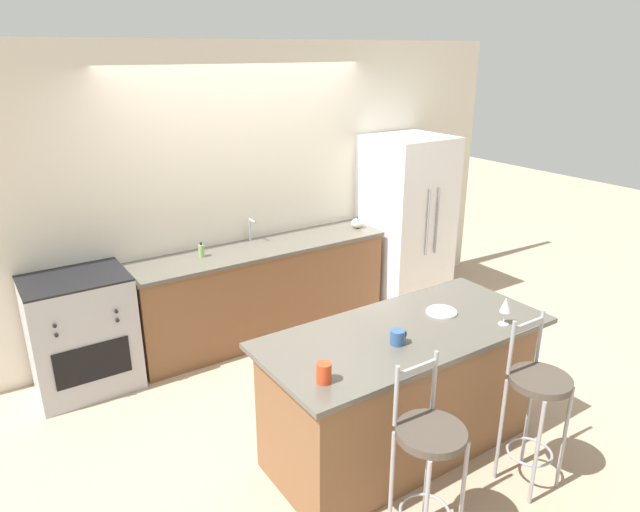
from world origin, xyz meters
TOP-DOWN VIEW (x-y plane):
  - ground_plane at (0.00, 0.00)m, footprint 18.00×18.00m
  - wall_back at (0.00, 0.64)m, footprint 6.00×0.07m
  - back_counter at (0.00, 0.35)m, footprint 2.47×0.62m
  - sink_faucet at (0.00, 0.53)m, footprint 0.02×0.13m
  - kitchen_island at (-0.01, -1.68)m, footprint 1.95×0.87m
  - refrigerator at (1.67, 0.23)m, footprint 0.78×0.80m
  - oven_range at (-1.64, 0.31)m, footprint 0.78×0.62m
  - bar_stool_near at (-0.46, -2.39)m, footprint 0.37×0.37m
  - bar_stool_far at (0.44, -2.39)m, footprint 0.37×0.37m
  - dinner_plate at (0.37, -1.62)m, footprint 0.21×0.21m
  - wine_glass at (0.59, -1.97)m, footprint 0.07×0.07m
  - coffee_mug at (-0.18, -1.79)m, footprint 0.12×0.09m
  - tumbler_cup at (-0.79, -1.90)m, footprint 0.08×0.08m
  - pumpkin_decoration at (1.10, 0.31)m, footprint 0.12×0.12m
  - soap_bottle at (-0.56, 0.37)m, footprint 0.05×0.05m

SIDE VIEW (x-z plane):
  - ground_plane at x=0.00m, z-range 0.00..0.00m
  - back_counter at x=0.00m, z-range 0.00..0.90m
  - kitchen_island at x=-0.01m, z-range 0.00..0.91m
  - oven_range at x=-1.64m, z-range 0.00..0.97m
  - bar_stool_near at x=-0.46m, z-range 0.06..1.19m
  - bar_stool_far at x=0.44m, z-range 0.06..1.19m
  - refrigerator at x=1.67m, z-range 0.00..1.79m
  - dinner_plate at x=0.37m, z-range 0.91..0.93m
  - pumpkin_decoration at x=1.10m, z-range 0.89..1.01m
  - soap_bottle at x=-0.56m, z-range 0.89..1.02m
  - coffee_mug at x=-0.18m, z-range 0.91..1.00m
  - tumbler_cup at x=-0.79m, z-range 0.91..1.03m
  - sink_faucet at x=0.00m, z-range 0.93..1.15m
  - wine_glass at x=0.59m, z-range 0.95..1.14m
  - wall_back at x=0.00m, z-range 0.00..2.70m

